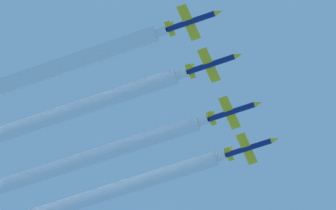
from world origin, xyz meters
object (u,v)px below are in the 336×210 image
jet_inner_right (193,21)px  jet_inner_left (233,111)px  jet_far_left (250,147)px  jet_center (213,64)px

jet_inner_right → jet_inner_left: bearing=179.8°
jet_far_left → jet_center: 23.14m
jet_far_left → jet_center: bearing=0.3°
jet_inner_left → jet_center: size_ratio=1.00×
jet_inner_left → jet_inner_right: size_ratio=1.00×
jet_inner_left → jet_inner_right: (23.37, -0.06, 0.54)m
jet_inner_left → jet_center: bearing=0.5°
jet_inner_left → jet_far_left: bearing=-180.0°
jet_inner_right → jet_center: bearing=179.1°
jet_far_left → jet_inner_left: (10.73, 0.00, -0.80)m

